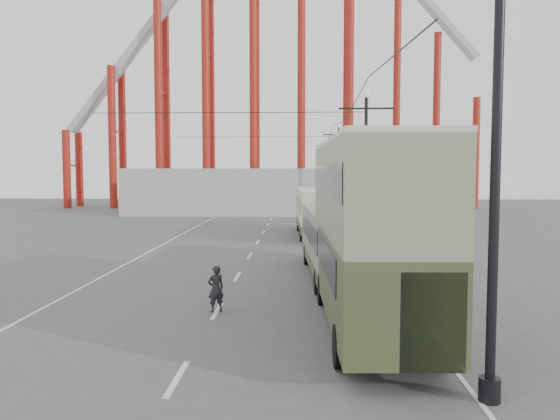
{
  "coord_description": "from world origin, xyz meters",
  "views": [
    {
      "loc": [
        1.73,
        -13.89,
        4.65
      ],
      "look_at": [
        0.91,
        9.67,
        3.0
      ],
      "focal_mm": 35.0,
      "sensor_mm": 36.0,
      "label": 1
    }
  ],
  "objects_px": {
    "double_decker_bus": "(369,224)",
    "pedestrian": "(216,289)",
    "lamp_post_near": "(500,5)",
    "single_decker_green": "(336,239)",
    "single_decker_cream": "(317,209)"
  },
  "relations": [
    {
      "from": "lamp_post_near",
      "to": "double_decker_bus",
      "type": "height_order",
      "value": "lamp_post_near"
    },
    {
      "from": "single_decker_green",
      "to": "double_decker_bus",
      "type": "bearing_deg",
      "value": -89.79
    },
    {
      "from": "lamp_post_near",
      "to": "single_decker_green",
      "type": "bearing_deg",
      "value": 99.58
    },
    {
      "from": "single_decker_cream",
      "to": "single_decker_green",
      "type": "bearing_deg",
      "value": -90.79
    },
    {
      "from": "double_decker_bus",
      "to": "single_decker_cream",
      "type": "height_order",
      "value": "double_decker_bus"
    },
    {
      "from": "lamp_post_near",
      "to": "pedestrian",
      "type": "height_order",
      "value": "lamp_post_near"
    },
    {
      "from": "lamp_post_near",
      "to": "single_decker_green",
      "type": "relative_size",
      "value": 1.02
    },
    {
      "from": "double_decker_bus",
      "to": "pedestrian",
      "type": "xyz_separation_m",
      "value": [
        -4.82,
        1.72,
        -2.34
      ]
    },
    {
      "from": "double_decker_bus",
      "to": "single_decker_cream",
      "type": "xyz_separation_m",
      "value": [
        -0.73,
        23.79,
        -1.21
      ]
    },
    {
      "from": "single_decker_cream",
      "to": "pedestrian",
      "type": "relative_size",
      "value": 7.08
    },
    {
      "from": "single_decker_cream",
      "to": "pedestrian",
      "type": "height_order",
      "value": "single_decker_cream"
    },
    {
      "from": "pedestrian",
      "to": "double_decker_bus",
      "type": "bearing_deg",
      "value": 130.27
    },
    {
      "from": "double_decker_bus",
      "to": "pedestrian",
      "type": "distance_m",
      "value": 5.63
    },
    {
      "from": "double_decker_bus",
      "to": "single_decker_green",
      "type": "bearing_deg",
      "value": 91.55
    },
    {
      "from": "lamp_post_near",
      "to": "single_decker_cream",
      "type": "distance_m",
      "value": 29.66
    }
  ]
}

